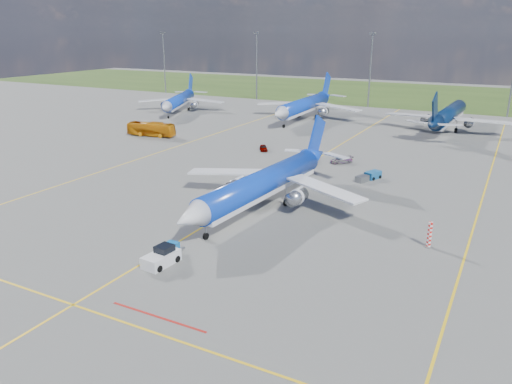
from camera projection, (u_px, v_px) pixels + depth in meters
The scene contains 17 objects.
ground at pixel (199, 230), 61.60m from camera, with size 400.00×400.00×0.00m, color #585855.
grass_strip at pixel (423, 95), 187.57m from camera, with size 400.00×80.00×0.01m, color #2D4719.
taxiway_lines at pixel (291, 175), 84.79m from camera, with size 60.25×160.00×0.02m.
floodlight_masts at pixel (438, 69), 145.63m from camera, with size 202.20×0.50×22.70m.
warning_post at pixel (430, 235), 56.29m from camera, with size 0.50×0.50×3.00m, color red.
bg_jet_nw at pixel (180, 112), 149.59m from camera, with size 28.13×36.92×9.67m, color #0D36B7, non-canonical shape.
bg_jet_nnw at pixel (304, 119), 136.89m from camera, with size 32.10×42.14×11.04m, color #0D36B7, non-canonical shape.
bg_jet_n at pixel (447, 130), 122.99m from camera, with size 31.20×40.95×10.73m, color #061939, non-canonical shape.
main_airliner at pixel (263, 207), 69.27m from camera, with size 29.78×39.08×10.24m, color #0D36B7, non-canonical shape.
pushback_tug at pixel (162, 257), 52.37m from camera, with size 2.50×5.83×1.95m.
uld_container at pixel (171, 249), 54.51m from camera, with size 1.37×1.71×1.37m, color #0C5DAA.
apron_bus at pixel (151, 129), 115.01m from camera, with size 2.70×11.53×3.21m, color orange.
service_car_a at pixel (264, 148), 101.45m from camera, with size 1.41×3.50×1.19m, color #999999.
service_car_b at pixel (302, 169), 86.22m from camera, with size 1.86×4.04×1.12m, color #999999.
service_car_c at pixel (341, 160), 92.02m from camera, with size 1.73×4.24×1.23m, color #999999.
baggage_tug_w at pixel (369, 176), 81.94m from camera, with size 3.30×5.55×1.21m.
baggage_tug_c at pixel (310, 158), 93.70m from camera, with size 2.66×4.58×1.00m.
Camera 1 is at (33.00, -47.13, 23.60)m, focal length 35.00 mm.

